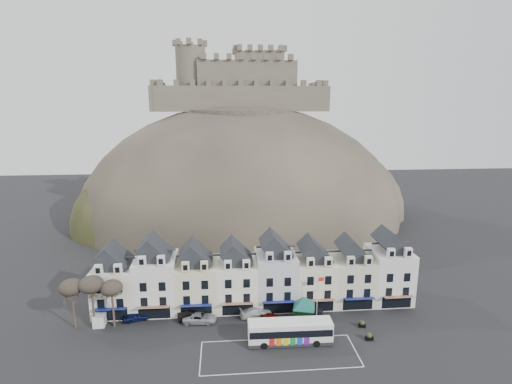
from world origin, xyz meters
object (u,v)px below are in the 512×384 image
at_px(bus, 290,331).
at_px(car_white, 256,312).
at_px(car_black, 193,315).
at_px(car_maroon, 272,318).
at_px(bus_shelter, 304,302).
at_px(car_silver, 200,318).
at_px(car_charcoal, 312,309).
at_px(red_buoy, 326,327).
at_px(car_navy, 136,317).
at_px(flagpole, 318,295).
at_px(white_van, 101,317).

xyz_separation_m(bus, car_white, (-4.36, 7.67, -1.15)).
relative_size(car_black, car_maroon, 1.25).
distance_m(bus_shelter, car_maroon, 5.78).
xyz_separation_m(car_silver, car_white, (9.20, 0.91, 0.02)).
distance_m(bus, car_black, 16.69).
distance_m(car_black, car_charcoal, 19.87).
xyz_separation_m(red_buoy, car_maroon, (-7.89, 3.81, -0.26)).
relative_size(car_white, car_maroon, 1.40).
bearing_deg(bus_shelter, car_maroon, -169.19).
bearing_deg(car_charcoal, car_navy, 108.27).
relative_size(flagpole, car_navy, 1.84).
relative_size(bus, car_charcoal, 3.19).
relative_size(red_buoy, car_white, 0.34).
bearing_deg(car_white, bus_shelter, -115.77).
xyz_separation_m(bus, bus_shelter, (3.24, 5.65, 1.45)).
bearing_deg(car_navy, flagpole, -109.81).
bearing_deg(red_buoy, flagpole, 96.95).
bearing_deg(bus, car_navy, 162.13).
bearing_deg(car_black, bus, -130.62).
xyz_separation_m(red_buoy, white_van, (-35.43, 5.97, 0.02)).
distance_m(car_navy, car_maroon, 22.21).
bearing_deg(car_black, flagpole, -107.36).
relative_size(white_van, car_maroon, 1.10).
relative_size(car_silver, car_maroon, 1.40).
bearing_deg(car_charcoal, car_black, 109.56).
bearing_deg(flagpole, bus_shelter, -167.24).
distance_m(bus, car_charcoal, 9.71).
height_order(car_navy, car_black, car_black).
xyz_separation_m(bus, car_silver, (-13.56, 6.75, -1.17)).
height_order(car_silver, car_maroon, car_silver).
distance_m(car_black, car_maroon, 13.02).
height_order(flagpole, car_navy, flagpole).
bearing_deg(bus, car_charcoal, 58.87).
bearing_deg(car_black, red_buoy, -117.91).
height_order(bus, car_silver, bus).
xyz_separation_m(car_navy, car_white, (19.60, -0.49, 0.08)).
height_order(bus, car_white, bus).
relative_size(bus, red_buoy, 6.92).
bearing_deg(bus, bus_shelter, 61.12).
xyz_separation_m(bus_shelter, car_silver, (-16.79, 1.10, -2.62)).
xyz_separation_m(bus_shelter, car_black, (-17.99, 2.06, -2.59)).
bearing_deg(bus_shelter, car_charcoal, 68.01).
relative_size(bus_shelter, car_charcoal, 1.70).
distance_m(bus_shelter, car_navy, 27.44).
distance_m(bus, car_white, 8.89).
distance_m(bus_shelter, flagpole, 2.54).
distance_m(car_navy, car_black, 9.21).
distance_m(bus, car_navy, 25.34).
height_order(car_navy, car_white, car_white).
height_order(car_white, car_charcoal, car_white).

